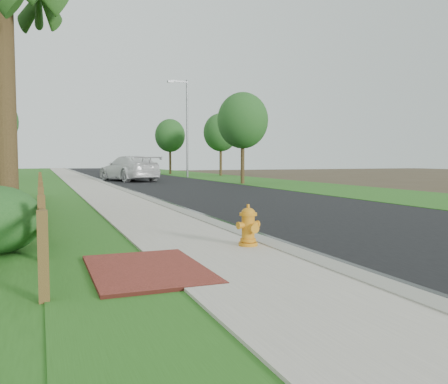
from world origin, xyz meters
name	(u,v)px	position (x,y,z in m)	size (l,w,h in m)	color
ground	(256,252)	(0.00, 0.00, 0.00)	(120.00, 120.00, 0.00)	#3E3322
road	(137,177)	(4.60, 35.00, 0.01)	(8.00, 90.00, 0.02)	black
curb	(89,178)	(0.40, 35.00, 0.06)	(0.40, 90.00, 0.12)	gray
wet_gutter	(93,178)	(0.75, 35.00, 0.02)	(0.50, 90.00, 0.00)	black
sidewalk	(74,178)	(-0.90, 35.00, 0.05)	(2.20, 90.00, 0.10)	#A49D8F
grass_strip	(50,178)	(-2.80, 35.00, 0.03)	(1.60, 90.00, 0.06)	#265819
verge_far	(209,176)	(11.50, 35.00, 0.02)	(6.00, 90.00, 0.04)	#265819
brick_patch	(147,271)	(-2.20, -1.00, 0.06)	(1.60, 2.40, 0.11)	maroon
ranch_fence	(41,197)	(-3.60, 6.40, 0.62)	(0.12, 16.92, 1.10)	#4E371A
fire_hydrant	(248,227)	(-0.10, 0.11, 0.45)	(0.50, 0.40, 0.76)	orange
white_suv	(129,168)	(2.69, 28.24, 0.96)	(2.64, 6.49, 1.88)	silver
dark_car_mid	(129,169)	(3.55, 33.32, 0.83)	(1.92, 4.77, 1.63)	black
dark_car_far	(129,167)	(4.92, 40.96, 0.86)	(1.79, 5.12, 1.69)	black
streetlight	(186,123)	(8.54, 32.87, 4.89)	(1.98, 0.58, 8.63)	slate
tree_near_right	(243,121)	(9.00, 21.27, 4.21)	(3.38, 3.38, 6.08)	#332615
tree_mid_right	(221,132)	(13.00, 35.82, 4.26)	(3.38, 3.38, 6.13)	#332615
tree_far_right	(170,136)	(9.71, 42.66, 4.20)	(3.26, 3.26, 6.01)	#332615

